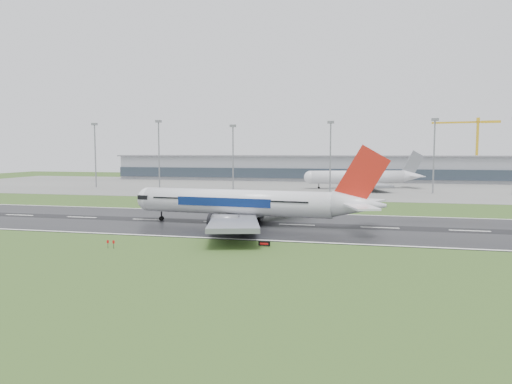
# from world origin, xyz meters

# --- Properties ---
(ground) EXTENTS (520.00, 520.00, 0.00)m
(ground) POSITION_xyz_m (0.00, 0.00, 0.00)
(ground) COLOR #2D4C1B
(ground) RESTS_ON ground
(runway) EXTENTS (400.00, 45.00, 0.10)m
(runway) POSITION_xyz_m (0.00, 0.00, 0.05)
(runway) COLOR black
(runway) RESTS_ON ground
(apron) EXTENTS (400.00, 130.00, 0.08)m
(apron) POSITION_xyz_m (0.00, 125.00, 0.04)
(apron) COLOR slate
(apron) RESTS_ON ground
(terminal) EXTENTS (240.00, 36.00, 15.00)m
(terminal) POSITION_xyz_m (0.00, 185.00, 7.50)
(terminal) COLOR gray
(terminal) RESTS_ON ground
(main_airliner) EXTENTS (69.00, 66.25, 18.83)m
(main_airliner) POSITION_xyz_m (9.37, -3.06, 9.52)
(main_airliner) COLOR white
(main_airliner) RESTS_ON runway
(parked_airliner) EXTENTS (75.85, 73.15, 17.93)m
(parked_airliner) POSITION_xyz_m (35.31, 122.26, 9.05)
(parked_airliner) COLOR silver
(parked_airliner) RESTS_ON apron
(tower_crane) EXTENTS (39.30, 8.14, 39.35)m
(tower_crane) POSITION_xyz_m (104.24, 200.00, 19.67)
(tower_crane) COLOR gold
(tower_crane) RESTS_ON ground
(runway_sign) EXTENTS (2.31, 0.34, 1.04)m
(runway_sign) POSITION_xyz_m (17.56, -27.80, 0.52)
(runway_sign) COLOR black
(runway_sign) RESTS_ON ground
(floodmast_0) EXTENTS (0.64, 0.64, 31.39)m
(floodmast_0) POSITION_xyz_m (-97.03, 100.00, 15.69)
(floodmast_0) COLOR gray
(floodmast_0) RESTS_ON ground
(floodmast_1) EXTENTS (0.64, 0.64, 32.30)m
(floodmast_1) POSITION_xyz_m (-62.19, 100.00, 16.15)
(floodmast_1) COLOR gray
(floodmast_1) RESTS_ON ground
(floodmast_2) EXTENTS (0.64, 0.64, 29.65)m
(floodmast_2) POSITION_xyz_m (-24.44, 100.00, 14.82)
(floodmast_2) COLOR gray
(floodmast_2) RESTS_ON ground
(floodmast_3) EXTENTS (0.64, 0.64, 30.73)m
(floodmast_3) POSITION_xyz_m (21.22, 100.00, 15.36)
(floodmast_3) COLOR gray
(floodmast_3) RESTS_ON ground
(floodmast_4) EXTENTS (0.64, 0.64, 31.26)m
(floodmast_4) POSITION_xyz_m (65.46, 100.00, 15.63)
(floodmast_4) COLOR gray
(floodmast_4) RESTS_ON ground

